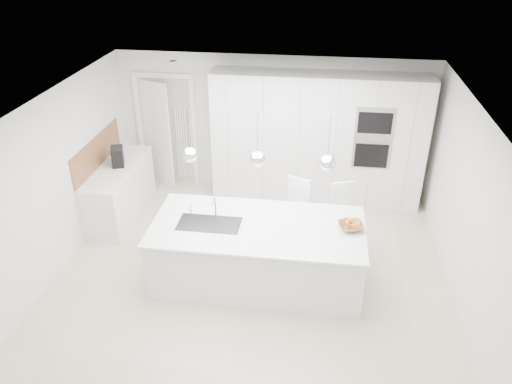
# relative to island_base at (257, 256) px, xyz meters

# --- Properties ---
(floor) EXTENTS (5.50, 5.50, 0.00)m
(floor) POSITION_rel_island_base_xyz_m (-0.10, 0.30, -0.43)
(floor) COLOR beige
(floor) RESTS_ON ground
(wall_back) EXTENTS (5.50, 0.00, 5.50)m
(wall_back) POSITION_rel_island_base_xyz_m (-0.10, 2.80, 0.82)
(wall_back) COLOR silver
(wall_back) RESTS_ON ground
(wall_left) EXTENTS (0.00, 5.00, 5.00)m
(wall_left) POSITION_rel_island_base_xyz_m (-2.85, 0.30, 0.82)
(wall_left) COLOR silver
(wall_left) RESTS_ON ground
(ceiling) EXTENTS (5.50, 5.50, 0.00)m
(ceiling) POSITION_rel_island_base_xyz_m (-0.10, 0.30, 2.07)
(ceiling) COLOR white
(ceiling) RESTS_ON wall_back
(tall_cabinets) EXTENTS (3.60, 0.60, 2.30)m
(tall_cabinets) POSITION_rel_island_base_xyz_m (0.70, 2.50, 0.72)
(tall_cabinets) COLOR white
(tall_cabinets) RESTS_ON floor
(oven_stack) EXTENTS (0.62, 0.04, 1.05)m
(oven_stack) POSITION_rel_island_base_xyz_m (1.60, 2.19, 0.92)
(oven_stack) COLOR #A5A5A8
(oven_stack) RESTS_ON tall_cabinets
(doorway_frame) EXTENTS (1.11, 0.08, 2.13)m
(doorway_frame) POSITION_rel_island_base_xyz_m (-2.05, 2.77, 0.59)
(doorway_frame) COLOR white
(doorway_frame) RESTS_ON floor
(hallway_door) EXTENTS (0.76, 0.38, 2.00)m
(hallway_door) POSITION_rel_island_base_xyz_m (-2.30, 2.72, 0.57)
(hallway_door) COLOR white
(hallway_door) RESTS_ON floor
(radiator) EXTENTS (0.32, 0.04, 1.40)m
(radiator) POSITION_rel_island_base_xyz_m (-1.73, 2.76, 0.42)
(radiator) COLOR white
(radiator) RESTS_ON floor
(left_base_cabinets) EXTENTS (0.60, 1.80, 0.86)m
(left_base_cabinets) POSITION_rel_island_base_xyz_m (-2.55, 1.50, 0.00)
(left_base_cabinets) COLOR white
(left_base_cabinets) RESTS_ON floor
(left_worktop) EXTENTS (0.62, 1.82, 0.04)m
(left_worktop) POSITION_rel_island_base_xyz_m (-2.55, 1.50, 0.45)
(left_worktop) COLOR white
(left_worktop) RESTS_ON left_base_cabinets
(oak_backsplash) EXTENTS (0.02, 1.80, 0.50)m
(oak_backsplash) POSITION_rel_island_base_xyz_m (-2.84, 1.50, 0.72)
(oak_backsplash) COLOR #905B35
(oak_backsplash) RESTS_ON wall_left
(island_base) EXTENTS (2.80, 1.20, 0.86)m
(island_base) POSITION_rel_island_base_xyz_m (0.00, 0.00, 0.00)
(island_base) COLOR white
(island_base) RESTS_ON floor
(island_worktop) EXTENTS (2.84, 1.40, 0.04)m
(island_worktop) POSITION_rel_island_base_xyz_m (0.00, 0.05, 0.45)
(island_worktop) COLOR white
(island_worktop) RESTS_ON island_base
(island_sink) EXTENTS (0.84, 0.44, 0.18)m
(island_sink) POSITION_rel_island_base_xyz_m (-0.65, -0.00, 0.39)
(island_sink) COLOR #3F3F42
(island_sink) RESTS_ON island_worktop
(island_tap) EXTENTS (0.02, 0.02, 0.30)m
(island_tap) POSITION_rel_island_base_xyz_m (-0.60, 0.20, 0.62)
(island_tap) COLOR white
(island_tap) RESTS_ON island_worktop
(pendant_left) EXTENTS (0.20, 0.20, 0.20)m
(pendant_left) POSITION_rel_island_base_xyz_m (-0.85, -0.00, 1.47)
(pendant_left) COLOR white
(pendant_left) RESTS_ON ceiling
(pendant_mid) EXTENTS (0.20, 0.20, 0.20)m
(pendant_mid) POSITION_rel_island_base_xyz_m (-0.00, -0.00, 1.47)
(pendant_mid) COLOR white
(pendant_mid) RESTS_ON ceiling
(pendant_right) EXTENTS (0.20, 0.20, 0.20)m
(pendant_right) POSITION_rel_island_base_xyz_m (0.85, -0.00, 1.47)
(pendant_right) COLOR white
(pendant_right) RESTS_ON ceiling
(fruit_bowl) EXTENTS (0.40, 0.40, 0.08)m
(fruit_bowl) POSITION_rel_island_base_xyz_m (1.22, 0.13, 0.51)
(fruit_bowl) COLOR #905B35
(fruit_bowl) RESTS_ON island_worktop
(espresso_machine) EXTENTS (0.27, 0.34, 0.31)m
(espresso_machine) POSITION_rel_island_base_xyz_m (-2.53, 1.57, 0.63)
(espresso_machine) COLOR black
(espresso_machine) RESTS_ON left_worktop
(bar_stool_left) EXTENTS (0.57, 0.64, 1.17)m
(bar_stool_left) POSITION_rel_island_base_xyz_m (0.49, 0.80, 0.15)
(bar_stool_left) COLOR white
(bar_stool_left) RESTS_ON floor
(bar_stool_right) EXTENTS (0.52, 0.60, 1.11)m
(bar_stool_right) POSITION_rel_island_base_xyz_m (1.12, 0.88, 0.13)
(bar_stool_right) COLOR white
(bar_stool_right) RESTS_ON floor
(apple_a) EXTENTS (0.07, 0.07, 0.07)m
(apple_a) POSITION_rel_island_base_xyz_m (1.20, 0.16, 0.54)
(apple_a) COLOR red
(apple_a) RESTS_ON fruit_bowl
(apple_b) EXTENTS (0.07, 0.07, 0.07)m
(apple_b) POSITION_rel_island_base_xyz_m (1.20, 0.16, 0.54)
(apple_b) COLOR red
(apple_b) RESTS_ON fruit_bowl
(banana_bunch) EXTENTS (0.24, 0.17, 0.21)m
(banana_bunch) POSITION_rel_island_base_xyz_m (1.25, 0.13, 0.59)
(banana_bunch) COLOR yellow
(banana_bunch) RESTS_ON fruit_bowl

